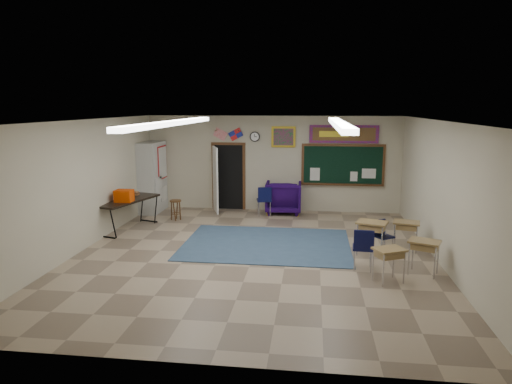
# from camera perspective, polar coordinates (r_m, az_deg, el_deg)

# --- Properties ---
(floor) EXTENTS (9.00, 9.00, 0.00)m
(floor) POSITION_cam_1_polar(r_m,az_deg,el_deg) (10.42, -0.23, -7.81)
(floor) COLOR gray
(floor) RESTS_ON ground
(back_wall) EXTENTS (8.00, 0.04, 3.00)m
(back_wall) POSITION_cam_1_polar(r_m,az_deg,el_deg) (14.46, 2.04, 3.56)
(back_wall) COLOR #BAB297
(back_wall) RESTS_ON floor
(front_wall) EXTENTS (8.00, 0.04, 3.00)m
(front_wall) POSITION_cam_1_polar(r_m,az_deg,el_deg) (5.74, -6.03, -7.84)
(front_wall) COLOR #BAB297
(front_wall) RESTS_ON floor
(left_wall) EXTENTS (0.04, 9.00, 3.00)m
(left_wall) POSITION_cam_1_polar(r_m,az_deg,el_deg) (11.26, -20.87, 0.76)
(left_wall) COLOR #BAB297
(left_wall) RESTS_ON floor
(right_wall) EXTENTS (0.04, 9.00, 3.00)m
(right_wall) POSITION_cam_1_polar(r_m,az_deg,el_deg) (10.33, 22.35, -0.20)
(right_wall) COLOR #BAB297
(right_wall) RESTS_ON floor
(ceiling) EXTENTS (8.00, 9.00, 0.04)m
(ceiling) POSITION_cam_1_polar(r_m,az_deg,el_deg) (9.88, -0.25, 8.92)
(ceiling) COLOR white
(ceiling) RESTS_ON back_wall
(area_rug) EXTENTS (4.00, 3.00, 0.02)m
(area_rug) POSITION_cam_1_polar(r_m,az_deg,el_deg) (11.15, 1.32, -6.50)
(area_rug) COLOR #324860
(area_rug) RESTS_ON floor
(fluorescent_strips) EXTENTS (3.86, 6.00, 0.10)m
(fluorescent_strips) POSITION_cam_1_polar(r_m,az_deg,el_deg) (9.88, -0.25, 8.57)
(fluorescent_strips) COLOR white
(fluorescent_strips) RESTS_ON ceiling
(doorway) EXTENTS (1.10, 0.89, 2.16)m
(doorway) POSITION_cam_1_polar(r_m,az_deg,el_deg) (14.59, -3.92, 1.85)
(doorway) COLOR black
(doorway) RESTS_ON back_wall
(chalkboard) EXTENTS (2.55, 0.14, 1.30)m
(chalkboard) POSITION_cam_1_polar(r_m,az_deg,el_deg) (14.40, 10.78, 3.20)
(chalkboard) COLOR #4F2E16
(chalkboard) RESTS_ON back_wall
(bulletin_board) EXTENTS (2.10, 0.05, 0.55)m
(bulletin_board) POSITION_cam_1_polar(r_m,az_deg,el_deg) (14.31, 10.92, 7.12)
(bulletin_board) COLOR red
(bulletin_board) RESTS_ON back_wall
(framed_art_print) EXTENTS (0.75, 0.05, 0.65)m
(framed_art_print) POSITION_cam_1_polar(r_m,az_deg,el_deg) (14.32, 3.45, 6.89)
(framed_art_print) COLOR #AE8E21
(framed_art_print) RESTS_ON back_wall
(wall_clock) EXTENTS (0.32, 0.05, 0.32)m
(wall_clock) POSITION_cam_1_polar(r_m,az_deg,el_deg) (14.40, -0.15, 6.93)
(wall_clock) COLOR black
(wall_clock) RESTS_ON back_wall
(wall_flags) EXTENTS (1.16, 0.06, 0.70)m
(wall_flags) POSITION_cam_1_polar(r_m,az_deg,el_deg) (14.50, -3.53, 7.45)
(wall_flags) COLOR red
(wall_flags) RESTS_ON back_wall
(storage_cabinet) EXTENTS (0.59, 1.25, 2.20)m
(storage_cabinet) POSITION_cam_1_polar(r_m,az_deg,el_deg) (14.69, -12.80, 1.82)
(storage_cabinet) COLOR #AFB0AB
(storage_cabinet) RESTS_ON floor
(wingback_armchair) EXTENTS (1.11, 1.14, 1.01)m
(wingback_armchair) POSITION_cam_1_polar(r_m,az_deg,el_deg) (14.25, 3.46, -0.63)
(wingback_armchair) COLOR #170534
(wingback_armchair) RESTS_ON floor
(student_chair_reading) EXTENTS (0.54, 0.54, 0.91)m
(student_chair_reading) POSITION_cam_1_polar(r_m,az_deg,el_deg) (13.90, 1.02, -1.11)
(student_chair_reading) COLOR black
(student_chair_reading) RESTS_ON floor
(student_chair_desk_a) EXTENTS (0.47, 0.47, 0.88)m
(student_chair_desk_a) POSITION_cam_1_polar(r_m,az_deg,el_deg) (9.63, 13.24, -6.92)
(student_chair_desk_a) COLOR black
(student_chair_desk_a) RESTS_ON floor
(student_chair_desk_b) EXTENTS (0.53, 0.53, 0.76)m
(student_chair_desk_b) POSITION_cam_1_polar(r_m,az_deg,el_deg) (10.78, 15.66, -5.47)
(student_chair_desk_b) COLOR black
(student_chair_desk_b) RESTS_ON floor
(student_desk_front_left) EXTENTS (0.77, 0.67, 0.77)m
(student_desk_front_left) POSITION_cam_1_polar(r_m,az_deg,el_deg) (10.60, 14.24, -5.39)
(student_desk_front_left) COLOR olive
(student_desk_front_left) RESTS_ON floor
(student_desk_front_right) EXTENTS (0.66, 0.55, 0.69)m
(student_desk_front_right) POSITION_cam_1_polar(r_m,az_deg,el_deg) (11.13, 18.22, -5.05)
(student_desk_front_right) COLOR olive
(student_desk_front_right) RESTS_ON floor
(student_desk_back_left) EXTENTS (0.68, 0.62, 0.67)m
(student_desk_back_left) POSITION_cam_1_polar(r_m,az_deg,el_deg) (9.11, 16.26, -8.56)
(student_desk_back_left) COLOR olive
(student_desk_back_left) RESTS_ON floor
(student_desk_back_right) EXTENTS (0.71, 0.63, 0.70)m
(student_desk_back_right) POSITION_cam_1_polar(r_m,az_deg,el_deg) (9.72, 20.22, -7.46)
(student_desk_back_right) COLOR olive
(student_desk_back_right) RESTS_ON floor
(folding_table) EXTENTS (1.21, 2.11, 1.14)m
(folding_table) POSITION_cam_1_polar(r_m,az_deg,el_deg) (12.81, -15.67, -2.56)
(folding_table) COLOR black
(folding_table) RESTS_ON floor
(wooden_stool) EXTENTS (0.34, 0.34, 0.59)m
(wooden_stool) POSITION_cam_1_polar(r_m,az_deg,el_deg) (13.57, -10.01, -2.20)
(wooden_stool) COLOR #533018
(wooden_stool) RESTS_ON floor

